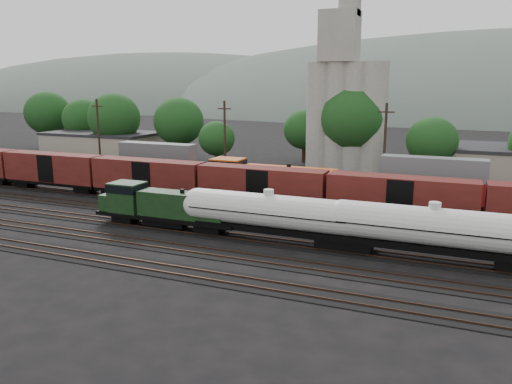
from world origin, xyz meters
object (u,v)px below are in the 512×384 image
at_px(green_locomotive, 159,205).
at_px(orange_locomotive, 263,180).
at_px(tank_car_a, 269,213).
at_px(grain_silo, 345,104).

xyz_separation_m(green_locomotive, orange_locomotive, (5.46, 15.00, 0.37)).
bearing_deg(orange_locomotive, tank_car_a, -66.69).
distance_m(green_locomotive, orange_locomotive, 15.97).
bearing_deg(tank_car_a, grain_silo, 93.18).
bearing_deg(grain_silo, green_locomotive, -103.23).
relative_size(green_locomotive, grain_silo, 0.54).
bearing_deg(green_locomotive, orange_locomotive, 70.00).
height_order(green_locomotive, tank_car_a, tank_car_a).
bearing_deg(green_locomotive, tank_car_a, 0.00).
relative_size(green_locomotive, orange_locomotive, 0.81).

